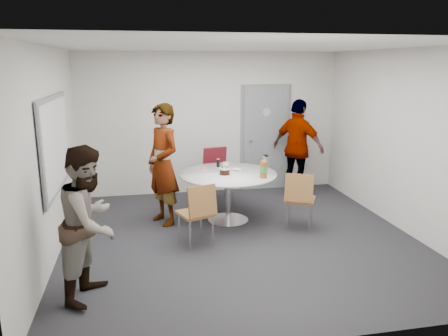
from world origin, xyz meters
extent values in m
plane|color=#232226|center=(0.00, 0.00, 0.00)|extent=(5.00, 5.00, 0.00)
plane|color=silver|center=(0.00, 0.00, 2.70)|extent=(5.00, 5.00, 0.00)
plane|color=beige|center=(0.00, 2.50, 1.35)|extent=(5.00, 0.00, 5.00)
plane|color=beige|center=(-2.50, 0.00, 1.35)|extent=(0.00, 5.00, 5.00)
plane|color=beige|center=(2.50, 0.00, 1.35)|extent=(0.00, 5.00, 5.00)
plane|color=beige|center=(0.00, -2.50, 1.35)|extent=(5.00, 0.00, 5.00)
cube|color=slate|center=(1.10, 2.47, 1.02)|extent=(0.90, 0.05, 2.05)
cube|color=gray|center=(1.10, 2.50, 1.02)|extent=(1.02, 0.04, 2.12)
cylinder|color=#B2BFC6|center=(1.10, 2.44, 1.55)|extent=(0.16, 0.01, 0.16)
cylinder|color=silver|center=(0.78, 2.41, 1.02)|extent=(0.04, 0.14, 0.04)
cube|color=gray|center=(-2.46, 0.20, 1.45)|extent=(0.03, 1.90, 1.25)
cube|color=white|center=(-2.44, 0.20, 1.45)|extent=(0.01, 1.78, 1.13)
cylinder|color=white|center=(-0.02, 0.74, 0.78)|extent=(1.53, 1.53, 0.03)
cylinder|color=silver|center=(-0.02, 0.74, 0.39)|extent=(0.09, 0.09, 0.75)
cylinder|color=silver|center=(-0.02, 0.74, 0.01)|extent=(0.65, 0.65, 0.02)
cylinder|color=white|center=(-0.10, 0.63, 0.80)|extent=(0.21, 0.21, 0.01)
cylinder|color=black|center=(-0.10, 0.63, 0.85)|extent=(0.15, 0.15, 0.08)
cylinder|color=white|center=(-0.10, 0.63, 0.90)|extent=(0.16, 0.16, 0.02)
cylinder|color=brown|center=(0.44, 0.35, 0.92)|extent=(0.11, 0.11, 0.25)
cylinder|color=#3A9142|center=(0.44, 0.35, 0.93)|extent=(0.11, 0.11, 0.09)
cone|color=brown|center=(0.44, 0.35, 1.07)|extent=(0.10, 0.10, 0.05)
cylinder|color=#499B46|center=(0.44, 0.35, 1.11)|extent=(0.04, 0.04, 0.03)
imported|color=white|center=(0.01, 1.13, 0.84)|extent=(0.16, 0.16, 0.09)
cylinder|color=black|center=(-0.10, 1.19, 0.86)|extent=(0.06, 0.06, 0.13)
cylinder|color=silver|center=(0.63, 0.89, 0.90)|extent=(0.08, 0.08, 0.21)
cylinder|color=black|center=(0.63, 0.89, 1.02)|extent=(0.08, 0.08, 0.03)
cube|color=#E3717F|center=(-0.36, 1.09, 0.81)|extent=(0.12, 0.10, 0.02)
ellipsoid|color=white|center=(0.15, 0.88, 0.81)|extent=(0.19, 0.19, 0.03)
cube|color=brown|center=(-0.66, -0.10, 0.46)|extent=(0.55, 0.55, 0.04)
cube|color=brown|center=(-0.59, -0.30, 0.70)|extent=(0.42, 0.22, 0.41)
cylinder|color=silver|center=(-0.55, 0.12, 0.23)|extent=(0.02, 0.02, 0.46)
cylinder|color=silver|center=(-0.88, 0.00, 0.23)|extent=(0.02, 0.02, 0.46)
cylinder|color=silver|center=(-0.44, -0.21, 0.23)|extent=(0.02, 0.02, 0.46)
cylinder|color=silver|center=(-0.77, -0.33, 0.23)|extent=(0.02, 0.02, 0.46)
cube|color=brown|center=(0.98, 0.21, 0.46)|extent=(0.58, 0.58, 0.04)
cube|color=brown|center=(0.89, 0.02, 0.70)|extent=(0.41, 0.27, 0.41)
cylinder|color=silver|center=(1.22, 0.28, 0.23)|extent=(0.02, 0.02, 0.46)
cylinder|color=silver|center=(0.91, 0.45, 0.23)|extent=(0.02, 0.02, 0.46)
cylinder|color=silver|center=(1.06, -0.03, 0.23)|extent=(0.02, 0.02, 0.46)
cylinder|color=silver|center=(0.75, 0.13, 0.23)|extent=(0.02, 0.02, 0.46)
cube|color=maroon|center=(0.03, 1.74, 0.50)|extent=(0.56, 0.56, 0.04)
cube|color=maroon|center=(-0.02, 1.96, 0.76)|extent=(0.46, 0.19, 0.45)
cylinder|color=silver|center=(-0.12, 1.52, 0.25)|extent=(0.02, 0.02, 0.50)
cylinder|color=silver|center=(0.25, 1.60, 0.25)|extent=(0.02, 0.02, 0.50)
cylinder|color=silver|center=(-0.20, 1.89, 0.25)|extent=(0.02, 0.02, 0.50)
cylinder|color=silver|center=(0.17, 1.97, 0.25)|extent=(0.02, 0.02, 0.50)
imported|color=#A5C6EA|center=(-1.03, 0.87, 0.95)|extent=(0.72, 0.82, 1.89)
imported|color=white|center=(-1.94, -1.23, 0.83)|extent=(0.87, 0.98, 1.67)
imported|color=black|center=(1.59, 1.95, 0.92)|extent=(1.01, 1.13, 1.83)
camera|label=1|loc=(-1.39, -5.78, 2.47)|focal=35.00mm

